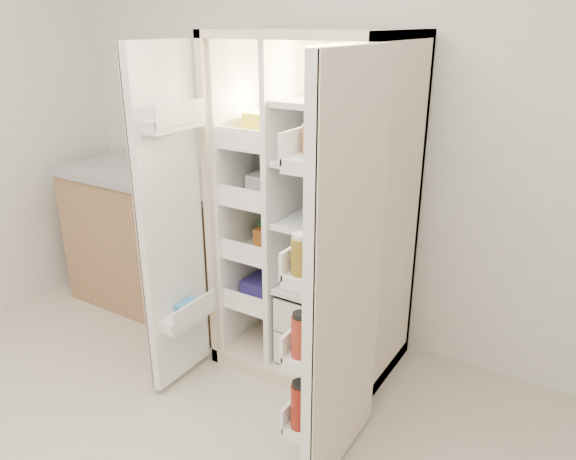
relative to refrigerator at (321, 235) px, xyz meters
The scene contains 5 objects.
wall_back 0.70m from the refrigerator, 96.88° to the left, with size 4.00×0.02×2.70m, color silver.
refrigerator is the anchor object (origin of this frame).
freezer_door 0.81m from the refrigerator, 130.50° to the right, with size 0.15×0.40×1.72m.
fridge_door 0.85m from the refrigerator, 56.18° to the right, with size 0.17×0.58×1.72m.
kitchen_counter 1.23m from the refrigerator, behind, with size 1.29×0.69×0.94m.
Camera 1 is at (1.35, -0.78, 1.83)m, focal length 34.00 mm.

